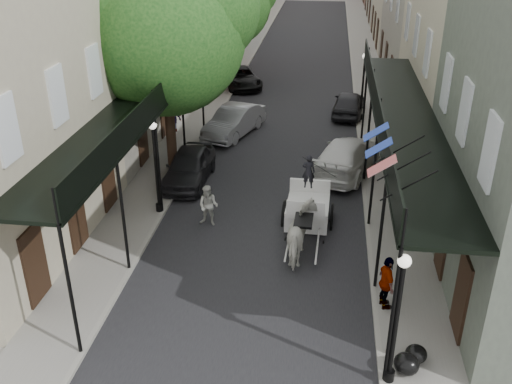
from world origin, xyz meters
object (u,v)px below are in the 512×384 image
(car_right_far, at_px, (349,103))
(pedestrian_sidewalk_left, at_px, (173,118))
(car_left_near, at_px, (189,166))
(car_left_mid, at_px, (234,121))
(lamppost_right_far, at_px, (363,86))
(pedestrian_walking, at_px, (208,206))
(car_left_far, at_px, (241,78))
(car_right_near, at_px, (346,156))
(tree_near, at_px, (174,25))
(lamppost_left, at_px, (156,166))
(carriage, at_px, (309,190))
(horse, at_px, (303,234))
(pedestrian_sidewalk_right, at_px, (387,283))
(lamppost_right_near, at_px, (397,318))

(car_right_far, bearing_deg, pedestrian_sidewalk_left, 30.92)
(car_left_near, bearing_deg, car_left_mid, 81.09)
(lamppost_right_far, xyz_separation_m, pedestrian_walking, (-6.10, -12.61, -1.25))
(pedestrian_walking, distance_m, car_left_far, 18.68)
(car_right_near, bearing_deg, car_right_far, -75.00)
(pedestrian_walking, xyz_separation_m, car_left_far, (-1.60, 18.61, -0.15))
(car_right_near, bearing_deg, pedestrian_walking, 63.62)
(tree_near, bearing_deg, lamppost_right_far, 43.31)
(lamppost_right_far, bearing_deg, lamppost_left, -124.35)
(lamppost_right_far, relative_size, pedestrian_sidewalk_left, 2.49)
(pedestrian_sidewalk_left, relative_size, car_right_far, 0.36)
(carriage, relative_size, car_left_near, 0.71)
(horse, bearing_deg, car_left_mid, -68.23)
(car_left_near, height_order, car_right_near, car_right_near)
(pedestrian_sidewalk_right, bearing_deg, car_right_far, -11.95)
(tree_near, bearing_deg, lamppost_right_near, -55.73)
(horse, distance_m, pedestrian_sidewalk_left, 13.45)
(pedestrian_walking, xyz_separation_m, car_right_near, (5.18, 5.51, -0.02))
(pedestrian_sidewalk_right, height_order, car_left_near, pedestrian_sidewalk_right)
(pedestrian_sidewalk_right, bearing_deg, pedestrian_walking, 40.26)
(car_left_far, xyz_separation_m, car_right_far, (7.04, -5.00, 0.06))
(horse, bearing_deg, tree_near, -47.24)
(pedestrian_walking, bearing_deg, lamppost_left, 173.80)
(car_right_near, height_order, car_right_far, car_right_near)
(tree_near, xyz_separation_m, pedestrian_sidewalk_left, (-1.60, 4.57, -5.62))
(pedestrian_walking, bearing_deg, lamppost_right_far, 74.29)
(lamppost_left, bearing_deg, car_right_far, 59.87)
(tree_near, bearing_deg, carriage, -32.62)
(car_left_near, height_order, car_right_far, car_left_near)
(tree_near, relative_size, lamppost_right_near, 2.60)
(car_right_near, bearing_deg, car_left_near, 32.49)
(horse, xyz_separation_m, pedestrian_sidewalk_right, (2.58, -2.55, 0.05))
(tree_near, distance_m, pedestrian_sidewalk_right, 13.62)
(horse, relative_size, car_left_far, 0.47)
(carriage, xyz_separation_m, car_right_near, (1.48, 4.50, -0.42))
(car_left_mid, relative_size, car_left_far, 0.98)
(pedestrian_walking, bearing_deg, car_right_far, 78.30)
(pedestrian_sidewalk_right, height_order, car_left_mid, pedestrian_sidewalk_right)
(horse, bearing_deg, lamppost_right_near, 115.68)
(lamppost_right_near, xyz_separation_m, pedestrian_walking, (-6.10, 7.39, -1.25))
(horse, xyz_separation_m, pedestrian_walking, (-3.62, 1.86, -0.12))
(carriage, height_order, pedestrian_sidewalk_left, carriage)
(tree_near, height_order, pedestrian_sidewalk_right, tree_near)
(lamppost_left, xyz_separation_m, pedestrian_sidewalk_right, (8.30, -5.02, -1.07))
(lamppost_left, bearing_deg, pedestrian_sidewalk_left, 101.00)
(carriage, distance_m, car_left_mid, 9.63)
(car_left_far, bearing_deg, horse, -97.09)
(lamppost_right_far, relative_size, car_right_far, 0.90)
(horse, height_order, pedestrian_walking, horse)
(lamppost_left, xyz_separation_m, horse, (5.72, -2.47, -1.13))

